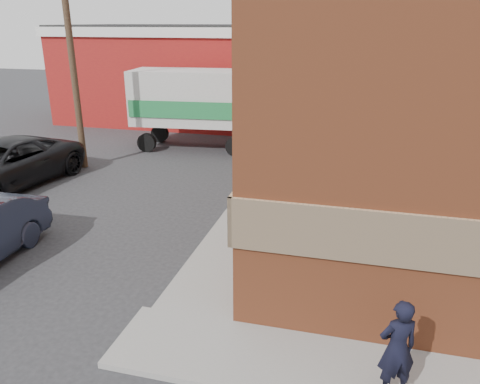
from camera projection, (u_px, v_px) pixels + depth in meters
The scene contains 7 objects.
ground at pixel (165, 315), 9.83m from camera, with size 90.00×90.00×0.00m, color #28282B.
sidewalk_west at pixel (273, 181), 17.85m from camera, with size 1.80×18.00×0.12m, color gray.
warehouse at pixel (202, 73), 28.45m from camera, with size 16.30×8.30×5.60m.
utility_pole at pixel (71, 50), 18.15m from camera, with size 2.00×0.26×9.00m.
man at pixel (397, 349), 7.33m from camera, with size 0.63×0.41×1.73m, color black.
suv_a at pixel (2, 165), 17.08m from camera, with size 2.86×6.20×1.72m, color black.
box_truck at pixel (209, 105), 21.83m from camera, with size 7.64×2.90×3.69m.
Camera 1 is at (3.64, -7.67, 5.82)m, focal length 35.00 mm.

